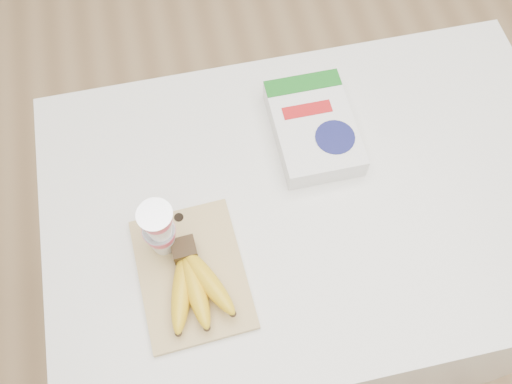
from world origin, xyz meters
The scene contains 6 objects.
room centered at (0.00, 0.00, 1.35)m, with size 4.00×4.00×4.00m.
table centered at (0.00, 0.00, 0.44)m, with size 1.17×0.78×0.88m, color white.
cutting_board centered at (-0.29, -0.12, 0.89)m, with size 0.21×0.28×0.01m, color tan.
bananas centered at (-0.29, -0.15, 0.92)m, with size 0.15×0.20×0.06m.
yogurt_stack centered at (-0.33, -0.05, 0.98)m, with size 0.07×0.07×0.16m.
cereal_box centered at (0.03, 0.16, 0.91)m, with size 0.18×0.26×0.06m.
Camera 1 is at (-0.24, -0.51, 1.99)m, focal length 40.00 mm.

